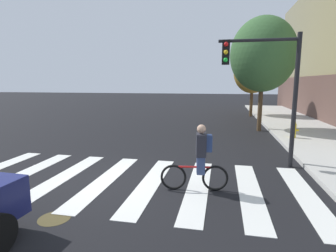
{
  "coord_description": "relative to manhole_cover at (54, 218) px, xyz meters",
  "views": [
    {
      "loc": [
        2.88,
        -6.63,
        2.7
      ],
      "look_at": [
        1.16,
        1.86,
        1.28
      ],
      "focal_mm": 28.4,
      "sensor_mm": 36.0,
      "label": 1
    }
  ],
  "objects": [
    {
      "name": "cyclist",
      "position": [
        2.73,
        2.01,
        0.84
      ],
      "size": [
        1.7,
        0.39,
        1.69
      ],
      "color": "black",
      "rests_on": "ground"
    },
    {
      "name": "ground_plane",
      "position": [
        0.35,
        2.21,
        -0.0
      ],
      "size": [
        120.0,
        120.0,
        0.0
      ],
      "primitive_type": "plane",
      "color": "black"
    },
    {
      "name": "crosswalk_stripes",
      "position": [
        0.74,
        2.21,
        0.0
      ],
      "size": [
        9.63,
        4.15,
        0.01
      ],
      "color": "silver",
      "rests_on": "ground"
    },
    {
      "name": "fire_hydrant",
      "position": [
        6.57,
        8.71,
        0.53
      ],
      "size": [
        0.33,
        0.22,
        0.78
      ],
      "color": "gold",
      "rests_on": "sidewalk"
    },
    {
      "name": "manhole_cover",
      "position": [
        0.0,
        0.0,
        0.0
      ],
      "size": [
        0.64,
        0.64,
        0.01
      ],
      "primitive_type": "cylinder",
      "color": "#473D1E",
      "rests_on": "ground"
    },
    {
      "name": "street_tree_mid",
      "position": [
        5.55,
        17.89,
        3.55
      ],
      "size": [
        2.96,
        2.96,
        5.27
      ],
      "color": "#4C3823",
      "rests_on": "ground"
    },
    {
      "name": "street_tree_near",
      "position": [
        5.33,
        11.12,
        4.2
      ],
      "size": [
        3.5,
        3.5,
        6.22
      ],
      "color": "#4C3823",
      "rests_on": "ground"
    },
    {
      "name": "traffic_light_near",
      "position": [
        4.63,
        4.49,
        2.86
      ],
      "size": [
        2.47,
        0.28,
        4.2
      ],
      "color": "black",
      "rests_on": "ground"
    }
  ]
}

